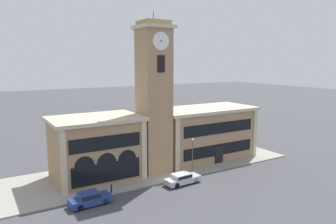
# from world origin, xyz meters

# --- Properties ---
(ground_plane) EXTENTS (300.00, 300.00, 0.00)m
(ground_plane) POSITION_xyz_m (0.00, 0.00, 0.00)
(ground_plane) COLOR #424247
(sidewalk_kerb) EXTENTS (43.56, 12.07, 0.15)m
(sidewalk_kerb) POSITION_xyz_m (0.00, 6.03, 0.07)
(sidewalk_kerb) COLOR gray
(sidewalk_kerb) RESTS_ON ground_plane
(clock_tower) EXTENTS (4.55, 4.55, 21.81)m
(clock_tower) POSITION_xyz_m (0.00, 4.59, 10.37)
(clock_tower) COLOR #9E7F5B
(clock_tower) RESTS_ON ground_plane
(town_hall_left_wing) EXTENTS (11.67, 8.10, 8.22)m
(town_hall_left_wing) POSITION_xyz_m (-7.71, 6.33, 4.14)
(town_hall_left_wing) COLOR #9E7F5B
(town_hall_left_wing) RESTS_ON ground_plane
(town_hall_right_wing) EXTENTS (16.26, 8.10, 8.10)m
(town_hall_right_wing) POSITION_xyz_m (10.00, 6.34, 4.08)
(town_hall_right_wing) COLOR #9E7F5B
(town_hall_right_wing) RESTS_ON ground_plane
(parked_car_near) EXTENTS (4.52, 2.01, 1.47)m
(parked_car_near) POSITION_xyz_m (-11.19, -1.31, 0.77)
(parked_car_near) COLOR navy
(parked_car_near) RESTS_ON ground_plane
(parked_car_mid) EXTENTS (4.82, 1.98, 1.35)m
(parked_car_mid) POSITION_xyz_m (0.78, -1.31, 0.71)
(parked_car_mid) COLOR #B2B7C1
(parked_car_mid) RESTS_ON ground_plane
(street_lamp) EXTENTS (0.36, 0.36, 5.06)m
(street_lamp) POSITION_xyz_m (3.56, 0.44, 3.53)
(street_lamp) COLOR #4C4C51
(street_lamp) RESTS_ON sidewalk_kerb
(bollard) EXTENTS (0.18, 0.18, 1.06)m
(bollard) POSITION_xyz_m (-8.09, 0.32, 0.67)
(bollard) COLOR black
(bollard) RESTS_ON sidewalk_kerb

